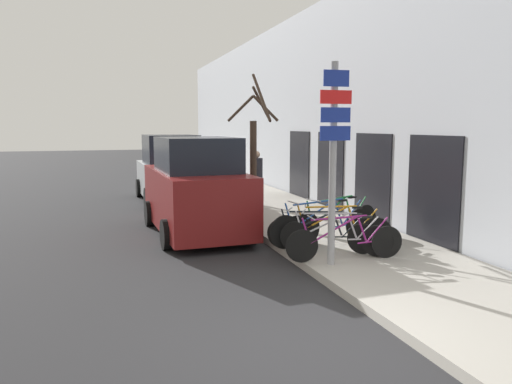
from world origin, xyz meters
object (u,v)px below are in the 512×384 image
Objects in this scene: bicycle_1 at (336,236)px; bicycle_5 at (337,222)px; signpost at (333,156)px; street_tree at (254,156)px; parked_car_1 at (170,172)px; parked_car_0 at (196,190)px; pedestrian_near at (256,174)px; bicycle_3 at (337,229)px; bicycle_4 at (324,225)px; bicycle_0 at (345,241)px; bicycle_2 at (321,233)px.

bicycle_5 is at bearing 3.34° from bicycle_1.
signpost is 0.94× the size of street_tree.
parked_car_1 is at bearing 0.42° from bicycle_5.
parked_car_1 is at bearing 86.52° from parked_car_0.
bicycle_5 is 3.25m from street_tree.
street_tree is (-0.76, -2.22, 0.71)m from pedestrian_near.
signpost is at bearing 179.08° from bicycle_1.
bicycle_3 is at bearing 134.38° from bicycle_5.
signpost is 4.41m from parked_car_0.
bicycle_1 is 0.42× the size of parked_car_0.
street_tree is at bearing -73.85° from parked_car_1.
bicycle_4 reaches higher than bicycle_1.
bicycle_0 is 1.27m from bicycle_4.
pedestrian_near is at bearing 29.96° from bicycle_2.
parked_car_1 is at bearing -42.10° from pedestrian_near.
bicycle_5 is (0.46, 0.29, -0.00)m from bicycle_4.
bicycle_1 is 6.16m from pedestrian_near.
signpost is 0.79× the size of parked_car_1.
bicycle_4 is (0.12, 0.81, 0.04)m from bicycle_1.
bicycle_4 is (0.15, 1.26, 0.04)m from bicycle_0.
bicycle_3 is at bearing 3.00° from bicycle_1.
bicycle_5 is 8.19m from parked_car_1.
bicycle_3 is 5.66m from pedestrian_near.
parked_car_1 is at bearing 46.70° from bicycle_2.
signpost is at bearing 91.87° from pedestrian_near.
bicycle_2 is at bearing -79.03° from parked_car_1.
parked_car_1 is (-2.12, 8.04, 0.48)m from bicycle_4.
bicycle_0 is at bearing -79.23° from parked_car_1.
signpost reaches higher than pedestrian_near.
street_tree is at bearing 36.69° from bicycle_3.
bicycle_5 is at bearing 60.50° from signpost.
signpost is 6.86m from pedestrian_near.
bicycle_4 is 3.39m from street_tree.
bicycle_5 is at bearing -9.08° from bicycle_2.
bicycle_5 is 0.62× the size of street_tree.
signpost is 9.68m from parked_car_1.
pedestrian_near is at bearing 71.21° from street_tree.
signpost is 1.76m from bicycle_1.
bicycle_3 is 0.46× the size of parked_car_1.
bicycle_0 is at bearing 27.05° from signpost.
parked_car_0 is at bearing -160.31° from street_tree.
bicycle_0 is 0.90× the size of bicycle_4.
bicycle_5 is at bearing 101.00° from pedestrian_near.
bicycle_3 is (0.66, 1.13, -1.58)m from signpost.
bicycle_0 is at bearing 165.61° from bicycle_4.
bicycle_3 is 0.81× the size of bicycle_4.
pedestrian_near is (0.18, 5.31, 0.58)m from bicycle_4.
pedestrian_near is (-0.28, 5.02, 0.58)m from bicycle_5.
bicycle_0 is (0.37, 0.19, -1.59)m from signpost.
pedestrian_near reaches higher than bicycle_4.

